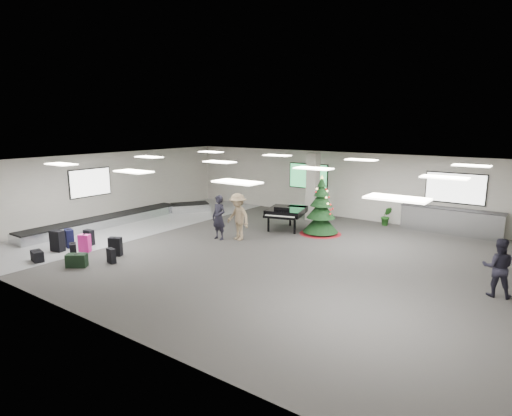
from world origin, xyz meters
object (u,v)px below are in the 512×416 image
Objects in this scene: service_counter at (451,221)px; grand_piano at (286,212)px; pink_suitcase at (85,243)px; baggage_carousel at (124,218)px; potted_plant_left at (386,216)px; christmas_tree at (321,214)px; traveler_a at (219,217)px; traveler_b at (238,217)px; traveler_bench at (498,267)px.

grand_piano is at bearing -150.17° from service_counter.
grand_piano reaches higher than pink_suitcase.
baggage_carousel is at bearing 100.49° from pink_suitcase.
pink_suitcase is at bearing -134.12° from service_counter.
pink_suitcase reaches higher than baggage_carousel.
service_counter is at bearing 14.47° from grand_piano.
service_counter reaches higher than potted_plant_left.
christmas_tree reaches higher than baggage_carousel.
pink_suitcase is 9.29m from christmas_tree.
traveler_a is 2.06× the size of potted_plant_left.
traveler_b is (-2.24, -2.75, 0.08)m from christmas_tree.
service_counter is 2.52× the size of traveler_bench.
traveler_bench reaches higher than potted_plant_left.
traveler_bench is 8.09m from potted_plant_left.
traveler_a is (2.86, 4.13, 0.58)m from pink_suitcase.
service_counter is at bearing 21.13° from pink_suitcase.
traveler_a reaches higher than service_counter.
potted_plant_left is at bearing -61.57° from traveler_bench.
traveler_bench is (2.47, -6.37, 0.26)m from service_counter.
traveler_b is at bearing -138.11° from service_counter.
baggage_carousel is at bearing -169.66° from grand_piano.
baggage_carousel is at bearing -147.04° from potted_plant_left.
traveler_a is (-1.31, -2.92, 0.11)m from grand_piano.
traveler_bench is at bearing 1.35° from baggage_carousel.
traveler_b is 2.16× the size of potted_plant_left.
christmas_tree is 3.55m from traveler_b.
traveler_b is 1.16× the size of traveler_bench.
potted_plant_left is at bearing 32.96° from baggage_carousel.
christmas_tree is at bearing 63.55° from traveler_b.
traveler_bench is (6.89, -3.15, -0.05)m from christmas_tree.
traveler_a is 9.79m from traveler_bench.
traveler_a is at bearing -129.52° from grand_piano.
christmas_tree is (-4.42, -3.23, 0.31)m from service_counter.
traveler_b is at bearing 6.98° from baggage_carousel.
traveler_bench reaches higher than service_counter.
grand_piano is at bearing 34.66° from pink_suitcase.
potted_plant_left is (4.64, 6.22, -0.46)m from traveler_a.
traveler_a is (-7.32, -6.37, 0.35)m from service_counter.
christmas_tree reaches higher than traveler_bench.
traveler_a reaches higher than baggage_carousel.
traveler_a is at bearing -132.71° from christmas_tree.
service_counter is 4.67× the size of potted_plant_left.
traveler_bench reaches higher than baggage_carousel.
traveler_b is 7.07m from potted_plant_left.
traveler_b is (-6.66, -5.98, 0.39)m from service_counter.
pink_suitcase is at bearing -128.38° from christmas_tree.
baggage_carousel is 3.88× the size of christmas_tree.
traveler_a is 7.77m from potted_plant_left.
traveler_bench reaches higher than grand_piano.
pink_suitcase is at bearing 6.84° from traveler_bench.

